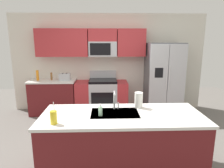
# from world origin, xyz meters

# --- Properties ---
(ground_plane) EXTENTS (9.00, 9.00, 0.00)m
(ground_plane) POSITION_xyz_m (0.00, 0.00, 0.00)
(ground_plane) COLOR #66605B
(ground_plane) RESTS_ON ground
(kitchen_wall_unit) EXTENTS (5.20, 0.43, 2.60)m
(kitchen_wall_unit) POSITION_xyz_m (-0.14, 2.08, 1.47)
(kitchen_wall_unit) COLOR silver
(kitchen_wall_unit) RESTS_ON ground
(back_counter) EXTENTS (1.19, 0.63, 0.90)m
(back_counter) POSITION_xyz_m (-1.47, 1.80, 0.45)
(back_counter) COLOR maroon
(back_counter) RESTS_ON ground
(range_oven) EXTENTS (1.36, 0.61, 1.10)m
(range_oven) POSITION_xyz_m (-0.19, 1.80, 0.44)
(range_oven) COLOR #B7BABF
(range_oven) RESTS_ON ground
(refrigerator) EXTENTS (0.90, 0.76, 1.85)m
(refrigerator) POSITION_xyz_m (1.43, 1.73, 0.93)
(refrigerator) COLOR #4C4F54
(refrigerator) RESTS_ON ground
(island_counter) EXTENTS (2.27, 0.93, 0.90)m
(island_counter) POSITION_xyz_m (0.14, -0.67, 0.45)
(island_counter) COLOR maroon
(island_counter) RESTS_ON ground
(toaster) EXTENTS (0.28, 0.16, 0.18)m
(toaster) POSITION_xyz_m (-1.13, 1.75, 0.99)
(toaster) COLOR #B7BABF
(toaster) RESTS_ON back_counter
(pepper_mill) EXTENTS (0.05, 0.05, 0.20)m
(pepper_mill) POSITION_xyz_m (-1.49, 1.80, 1.00)
(pepper_mill) COLOR brown
(pepper_mill) RESTS_ON back_counter
(bottle_orange) EXTENTS (0.07, 0.07, 0.26)m
(bottle_orange) POSITION_xyz_m (-1.83, 1.78, 1.03)
(bottle_orange) COLOR orange
(bottle_orange) RESTS_ON back_counter
(sink_faucet) EXTENTS (0.08, 0.21, 0.28)m
(sink_faucet) POSITION_xyz_m (0.04, -0.48, 1.07)
(sink_faucet) COLOR #B7BABF
(sink_faucet) RESTS_ON island_counter
(drink_cup_yellow) EXTENTS (0.08, 0.08, 0.29)m
(drink_cup_yellow) POSITION_xyz_m (-0.74, -0.98, 0.99)
(drink_cup_yellow) COLOR yellow
(drink_cup_yellow) RESTS_ON island_counter
(soap_dispenser) EXTENTS (0.06, 0.06, 0.17)m
(soap_dispenser) POSITION_xyz_m (-0.17, -0.72, 0.97)
(soap_dispenser) COLOR #A5D8B2
(soap_dispenser) RESTS_ON island_counter
(paper_towel_roll) EXTENTS (0.12, 0.12, 0.24)m
(paper_towel_roll) POSITION_xyz_m (0.41, -0.41, 1.02)
(paper_towel_roll) COLOR white
(paper_towel_roll) RESTS_ON island_counter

